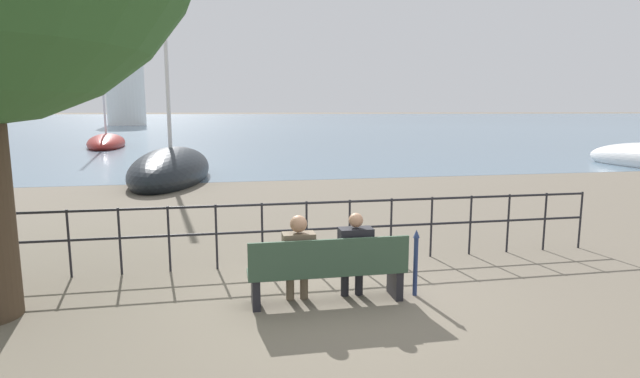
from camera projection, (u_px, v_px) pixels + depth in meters
ground_plane at (327, 301)px, 6.64m from camera, size 1000.00×1000.00×0.00m
harbor_water at (228, 118)px, 163.32m from camera, size 600.00×300.00×0.01m
park_bench at (328, 271)px, 6.51m from camera, size 2.09×0.45×0.90m
seated_person_left at (298, 254)px, 6.48m from camera, size 0.42×0.35×1.19m
seated_person_right at (355, 252)px, 6.62m from camera, size 0.44×0.35×1.19m
promenade_railing at (307, 223)px, 8.15m from camera, size 10.20×0.04×1.05m
closed_umbrella at (416, 259)px, 6.77m from camera, size 0.09×0.09×0.92m
sailboat_1 at (107, 142)px, 34.60m from camera, size 3.58×9.15×11.59m
sailboat_2 at (171, 171)px, 18.03m from camera, size 3.22×7.38×7.49m
harbor_lighthouse at (124, 67)px, 82.20m from camera, size 6.11×6.11×20.42m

